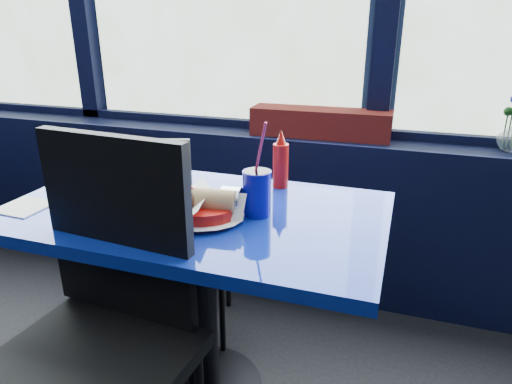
% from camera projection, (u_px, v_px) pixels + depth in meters
% --- Properties ---
extents(window_sill, '(5.00, 0.26, 0.80)m').
position_uv_depth(window_sill, '(218.00, 202.00, 2.44)').
color(window_sill, black).
rests_on(window_sill, ground).
extents(near_table, '(1.20, 0.70, 0.75)m').
position_uv_depth(near_table, '(197.00, 258.00, 1.52)').
color(near_table, black).
rests_on(near_table, ground).
extents(chair_near_front, '(0.51, 0.51, 1.05)m').
position_uv_depth(chair_near_front, '(99.00, 316.00, 1.17)').
color(chair_near_front, black).
rests_on(chair_near_front, ground).
extents(chair_near_back, '(0.52, 0.53, 0.92)m').
position_uv_depth(chair_near_back, '(166.00, 229.00, 1.82)').
color(chair_near_back, black).
rests_on(chair_near_back, ground).
extents(planter_box, '(0.65, 0.18, 0.13)m').
position_uv_depth(planter_box, '(320.00, 123.00, 2.12)').
color(planter_box, maroon).
rests_on(planter_box, window_sill).
extents(food_basket, '(0.31, 0.31, 0.10)m').
position_uv_depth(food_basket, '(198.00, 208.00, 1.36)').
color(food_basket, '#B9120C').
rests_on(food_basket, near_table).
extents(ketchup_bottle, '(0.06, 0.06, 0.21)m').
position_uv_depth(ketchup_bottle, '(281.00, 162.00, 1.61)').
color(ketchup_bottle, '#B9120C').
rests_on(ketchup_bottle, near_table).
extents(soda_cup, '(0.09, 0.09, 0.30)m').
position_uv_depth(soda_cup, '(257.00, 192.00, 1.38)').
color(soda_cup, '#0F0D98').
rests_on(soda_cup, near_table).
extents(napkin, '(0.15, 0.15, 0.00)m').
position_uv_depth(napkin, '(24.00, 207.00, 1.46)').
color(napkin, white).
rests_on(napkin, near_table).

